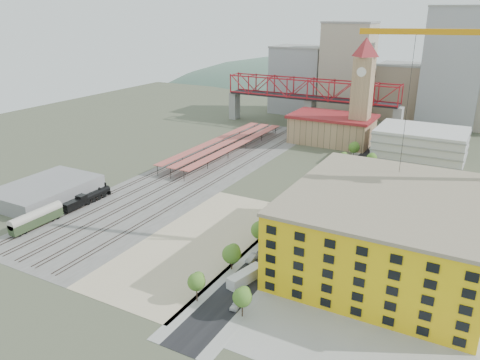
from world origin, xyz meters
The scene contains 32 objects.
ground centered at (0.00, 0.00, 0.00)m, with size 400.00×400.00×0.00m, color #474C38.
ballast_strip centered at (-36.00, 17.50, 0.03)m, with size 36.00×165.00×0.06m, color #605E59.
dirt_lot centered at (-4.00, -31.50, 0.03)m, with size 28.00×67.00×0.06m, color tan.
street_asphalt centered at (16.00, 15.00, 0.03)m, with size 12.00×170.00×0.06m, color black.
sidewalk_west centered at (10.50, 15.00, 0.02)m, with size 3.00×170.00×0.04m, color gray.
sidewalk_east centered at (21.50, 15.00, 0.02)m, with size 3.00×170.00×0.04m, color gray.
construction_pad centered at (45.00, -20.00, 0.03)m, with size 50.00×90.00×0.06m, color gray.
rail_tracks centered at (-37.80, 17.50, 0.15)m, with size 26.56×160.00×0.18m.
platform_canopies centered at (-41.00, 45.00, 3.99)m, with size 16.00×80.00×4.12m.
station_hall centered at (-5.00, 82.00, 6.67)m, with size 38.00×24.00×13.10m.
clock_tower centered at (8.00, 79.99, 28.70)m, with size 12.00×12.00×52.00m.
parking_garage centered at (36.00, 70.00, 7.00)m, with size 34.00×26.00×14.00m, color silver.
truss_bridge centered at (-25.00, 105.00, 18.86)m, with size 94.00×9.60×25.60m.
construction_building centered at (42.00, -20.00, 9.41)m, with size 44.60×50.60×18.80m.
warehouse centered at (-66.00, -30.00, 2.50)m, with size 22.00×32.00×5.00m, color gray.
street_trees centered at (16.00, 5.00, 0.00)m, with size 15.40×124.40×8.00m.
skyline centered at (7.47, 142.31, 22.81)m, with size 133.00×46.00×60.00m.
distant_hills centered at (45.28, 260.00, -79.54)m, with size 647.00×264.00×227.00m.
locomotive centered at (-50.00, -26.53, 1.87)m, with size 2.60×20.03×5.01m.
coach centered at (-50.00, -46.52, 2.79)m, with size 2.88×16.69×5.24m.
site_trailer_a centered at (16.00, -43.31, 1.37)m, with size 2.63×10.01×2.74m, color silver.
site_trailer_b centered at (16.00, -29.25, 1.34)m, with size 2.58×9.79×2.68m, color silver.
site_trailer_c centered at (16.00, -17.63, 1.18)m, with size 2.26×8.59×2.35m, color silver.
site_trailer_d centered at (16.00, -6.84, 1.20)m, with size 2.32×8.81×2.41m, color silver.
car_0 centered at (13.00, -33.65, 0.68)m, with size 1.60×3.97×1.35m, color silver.
car_1 centered at (13.00, -34.00, 0.77)m, with size 1.64×4.69×1.54m, color #A0A1A6.
car_2 centered at (13.00, -14.33, 0.68)m, with size 2.26×4.91×1.36m, color black.
car_3 centered at (13.00, 13.41, 0.72)m, with size 2.03×5.00×1.45m, color navy.
car_4 centered at (19.00, -52.74, 0.74)m, with size 1.74×4.33×1.47m, color silver.
car_5 centered at (19.00, -23.84, 0.74)m, with size 1.57×4.51×1.49m, color #AEAEB3.
car_6 centered at (19.00, 22.10, 0.71)m, with size 2.37×5.14×1.43m, color black.
car_7 centered at (19.00, 33.47, 0.71)m, with size 1.98×4.87×1.41m, color navy.
Camera 1 is at (59.39, -125.28, 58.74)m, focal length 35.00 mm.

